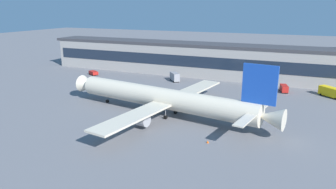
{
  "coord_description": "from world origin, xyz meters",
  "views": [
    {
      "loc": [
        33.68,
        -77.7,
        29.84
      ],
      "look_at": [
        -2.39,
        3.76,
        5.0
      ],
      "focal_mm": 33.68,
      "sensor_mm": 36.0,
      "label": 1
    }
  ],
  "objects_px": {
    "pushback_tractor": "(93,73)",
    "traffic_cone_1": "(106,123)",
    "crew_van": "(284,88)",
    "stair_truck": "(175,76)",
    "fuel_truck": "(331,92)",
    "traffic_cone_0": "(208,142)",
    "airliner": "(165,99)"
  },
  "relations": [
    {
      "from": "pushback_tractor",
      "to": "traffic_cone_1",
      "type": "bearing_deg",
      "value": -50.49
    },
    {
      "from": "crew_van",
      "to": "traffic_cone_1",
      "type": "relative_size",
      "value": 9.42
    },
    {
      "from": "traffic_cone_1",
      "to": "stair_truck",
      "type": "bearing_deg",
      "value": 92.92
    },
    {
      "from": "fuel_truck",
      "to": "pushback_tractor",
      "type": "height_order",
      "value": "fuel_truck"
    },
    {
      "from": "traffic_cone_1",
      "to": "fuel_truck",
      "type": "bearing_deg",
      "value": 43.81
    },
    {
      "from": "traffic_cone_1",
      "to": "traffic_cone_0",
      "type": "bearing_deg",
      "value": -1.01
    },
    {
      "from": "airliner",
      "to": "traffic_cone_0",
      "type": "bearing_deg",
      "value": -38.61
    },
    {
      "from": "airliner",
      "to": "crew_van",
      "type": "distance_m",
      "value": 49.96
    },
    {
      "from": "crew_van",
      "to": "pushback_tractor",
      "type": "distance_m",
      "value": 81.64
    },
    {
      "from": "airliner",
      "to": "crew_van",
      "type": "height_order",
      "value": "airliner"
    },
    {
      "from": "pushback_tractor",
      "to": "traffic_cone_0",
      "type": "xyz_separation_m",
      "value": [
        69.33,
        -50.52,
        -0.72
      ]
    },
    {
      "from": "airliner",
      "to": "stair_truck",
      "type": "relative_size",
      "value": 10.83
    },
    {
      "from": "stair_truck",
      "to": "fuel_truck",
      "type": "bearing_deg",
      "value": -0.4
    },
    {
      "from": "airliner",
      "to": "crew_van",
      "type": "xyz_separation_m",
      "value": [
        28.95,
        40.57,
        -3.52
      ]
    },
    {
      "from": "crew_van",
      "to": "pushback_tractor",
      "type": "bearing_deg",
      "value": -177.61
    },
    {
      "from": "stair_truck",
      "to": "traffic_cone_1",
      "type": "xyz_separation_m",
      "value": [
        2.73,
        -53.53,
        -1.68
      ]
    },
    {
      "from": "airliner",
      "to": "pushback_tractor",
      "type": "height_order",
      "value": "airliner"
    },
    {
      "from": "stair_truck",
      "to": "traffic_cone_0",
      "type": "relative_size",
      "value": 9.29
    },
    {
      "from": "stair_truck",
      "to": "fuel_truck",
      "type": "relative_size",
      "value": 0.75
    },
    {
      "from": "fuel_truck",
      "to": "traffic_cone_0",
      "type": "height_order",
      "value": "fuel_truck"
    },
    {
      "from": "fuel_truck",
      "to": "traffic_cone_0",
      "type": "distance_m",
      "value": 60.2
    },
    {
      "from": "stair_truck",
      "to": "fuel_truck",
      "type": "height_order",
      "value": "stair_truck"
    },
    {
      "from": "airliner",
      "to": "pushback_tractor",
      "type": "distance_m",
      "value": 64.53
    },
    {
      "from": "traffic_cone_0",
      "to": "traffic_cone_1",
      "type": "xyz_separation_m",
      "value": [
        -28.08,
        0.5,
        -0.03
      ]
    },
    {
      "from": "airliner",
      "to": "stair_truck",
      "type": "bearing_deg",
      "value": 109.1
    },
    {
      "from": "airliner",
      "to": "traffic_cone_0",
      "type": "height_order",
      "value": "airliner"
    },
    {
      "from": "fuel_truck",
      "to": "pushback_tractor",
      "type": "xyz_separation_m",
      "value": [
        -96.63,
        -3.11,
        -0.83
      ]
    },
    {
      "from": "stair_truck",
      "to": "crew_van",
      "type": "xyz_separation_m",
      "value": [
        43.04,
        -0.11,
        -0.52
      ]
    },
    {
      "from": "pushback_tractor",
      "to": "traffic_cone_0",
      "type": "relative_size",
      "value": 8.32
    },
    {
      "from": "stair_truck",
      "to": "pushback_tractor",
      "type": "xyz_separation_m",
      "value": [
        -38.52,
        -3.51,
        -0.93
      ]
    },
    {
      "from": "airliner",
      "to": "stair_truck",
      "type": "xyz_separation_m",
      "value": [
        -14.09,
        40.68,
        -3.0
      ]
    },
    {
      "from": "fuel_truck",
      "to": "traffic_cone_0",
      "type": "bearing_deg",
      "value": -116.98
    }
  ]
}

